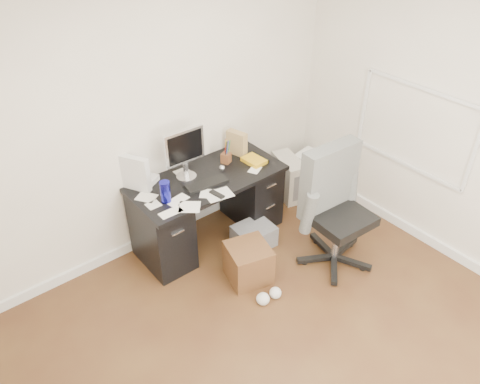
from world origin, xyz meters
The scene contains 18 objects.
ground centered at (0.00, 0.00, 0.00)m, with size 4.00×4.00×0.00m, color #412415.
room_shell centered at (0.03, 0.03, 1.66)m, with size 4.02×4.02×2.71m.
desk centered at (0.30, 1.65, 0.40)m, with size 1.50×0.70×0.75m.
loose_papers centered at (0.10, 1.60, 0.75)m, with size 1.10×0.60×0.00m, color silver, non-canonical shape.
lcd_monitor centered at (0.14, 1.77, 1.01)m, with size 0.41×0.23×0.51m, color silver, non-canonical shape.
keyboard centered at (0.22, 1.55, 0.76)m, with size 0.40×0.14×0.02m, color black.
computer_mouse centered at (0.48, 1.65, 0.78)m, with size 0.06×0.06×0.06m, color silver.
travel_mug centered at (-0.21, 1.56, 0.85)m, with size 0.09×0.09×0.20m, color #161698.
white_binder centered at (-0.32, 1.91, 0.92)m, with size 0.13×0.29×0.34m, color silver.
magazine_file centered at (0.79, 1.82, 0.87)m, with size 0.11×0.21×0.25m, color olive.
pen_cup centered at (0.60, 1.75, 0.87)m, with size 0.10×0.10×0.25m, color #593019, non-canonical shape.
yellow_book centered at (0.83, 1.58, 0.77)m, with size 0.18×0.23×0.04m, color gold.
paper_remote centered at (0.21, 1.35, 0.76)m, with size 0.24×0.20×0.02m, color silver, non-canonical shape.
office_chair centered at (1.04, 0.61, 0.60)m, with size 0.68×0.68×1.19m, color #4B4E4B, non-canonical shape.
pc_tower centered at (1.46, 1.71, 0.24)m, with size 0.21×0.48×0.48m, color beige.
shopping_bag centered at (1.80, 1.77, 0.21)m, with size 0.31×0.22×0.42m, color white.
wicker_basket centered at (0.24, 0.95, 0.19)m, with size 0.37×0.37×0.37m, color #472C15.
desk_printer centered at (0.58, 1.28, 0.11)m, with size 0.38×0.32×0.23m, color slate.
Camera 1 is at (-1.80, -1.46, 3.21)m, focal length 35.00 mm.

